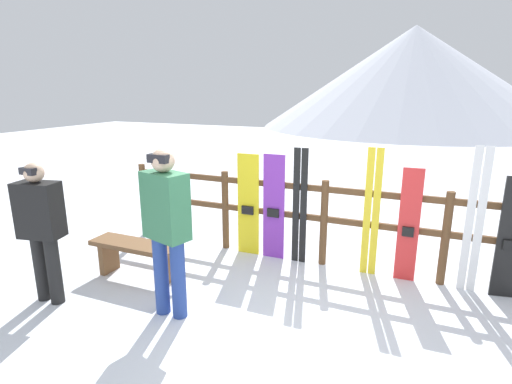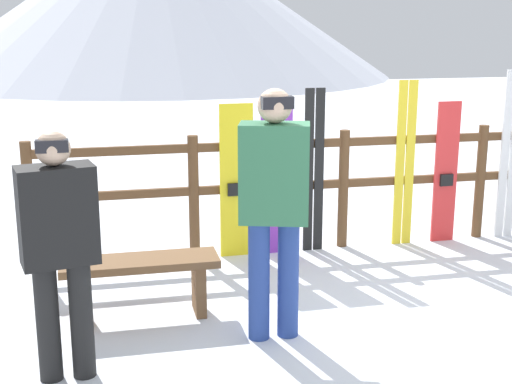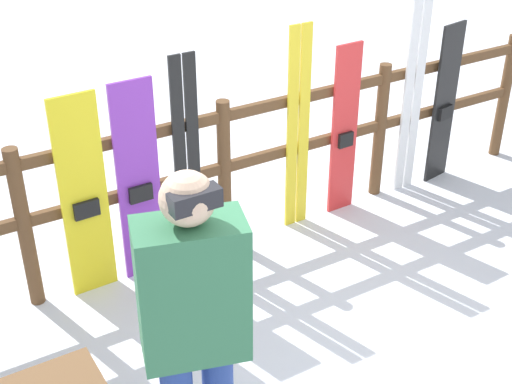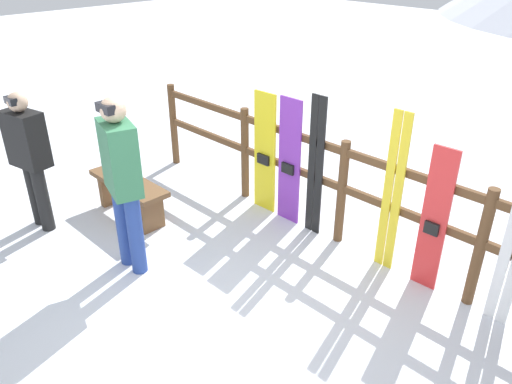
% 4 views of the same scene
% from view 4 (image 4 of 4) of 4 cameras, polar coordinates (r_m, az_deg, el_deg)
% --- Properties ---
extents(ground_plane, '(40.00, 40.00, 0.00)m').
position_cam_4_polar(ground_plane, '(4.59, -4.91, -14.19)').
color(ground_plane, white).
extents(fence, '(6.06, 0.10, 1.18)m').
position_cam_4_polar(fence, '(5.32, 9.87, 1.04)').
color(fence, brown).
rests_on(fence, ground).
extents(bench, '(1.18, 0.36, 0.47)m').
position_cam_4_polar(bench, '(6.07, -14.31, 0.17)').
color(bench, brown).
rests_on(bench, ground).
extents(person_black, '(0.50, 0.34, 1.59)m').
position_cam_4_polar(person_black, '(5.97, -24.51, 4.05)').
color(person_black, black).
rests_on(person_black, ground).
extents(person_plaid_green, '(0.53, 0.39, 1.79)m').
position_cam_4_polar(person_plaid_green, '(4.82, -15.06, 1.87)').
color(person_plaid_green, navy).
rests_on(person_plaid_green, ground).
extents(snowboard_yellow, '(0.32, 0.06, 1.47)m').
position_cam_4_polar(snowboard_yellow, '(5.90, 1.01, 4.43)').
color(snowboard_yellow, yellow).
rests_on(snowboard_yellow, ground).
extents(snowboard_purple, '(0.31, 0.06, 1.49)m').
position_cam_4_polar(snowboard_purple, '(5.65, 3.83, 3.41)').
color(snowboard_purple, purple).
rests_on(snowboard_purple, ground).
extents(ski_pair_black, '(0.19, 0.02, 1.60)m').
position_cam_4_polar(ski_pair_black, '(5.42, 6.83, 2.82)').
color(ski_pair_black, black).
rests_on(ski_pair_black, ground).
extents(ski_pair_yellow, '(0.20, 0.02, 1.66)m').
position_cam_4_polar(ski_pair_yellow, '(4.94, 15.34, -0.19)').
color(ski_pair_yellow, yellow).
rests_on(ski_pair_yellow, ground).
extents(snowboard_red, '(0.25, 0.06, 1.44)m').
position_cam_4_polar(snowboard_red, '(4.82, 19.67, -3.15)').
color(snowboard_red, red).
rests_on(snowboard_red, ground).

